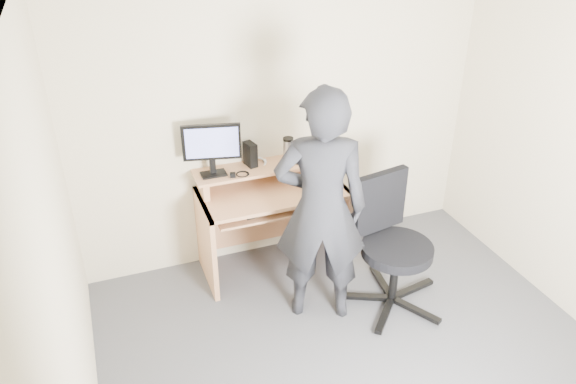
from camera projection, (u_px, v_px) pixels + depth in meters
ground at (371, 379)px, 3.82m from camera, size 3.50×3.50×0.00m
back_wall at (283, 117)px, 4.64m from camera, size 3.50×0.02×2.50m
desk at (270, 207)px, 4.74m from camera, size 1.20×0.60×0.91m
monitor at (212, 145)px, 4.35m from camera, size 0.45×0.13×0.43m
external_drive at (250, 154)px, 4.58m from camera, size 0.10×0.14×0.20m
travel_mug at (288, 151)px, 4.64m from camera, size 0.09×0.09×0.19m
smartphone at (298, 161)px, 4.69m from camera, size 0.07×0.13×0.01m
charger at (233, 175)px, 4.43m from camera, size 0.05×0.05×0.03m
headphones at (257, 163)px, 4.65m from camera, size 0.17×0.17×0.06m
keyboard at (268, 206)px, 4.52m from camera, size 0.48×0.24×0.03m
mouse at (308, 189)px, 4.57m from camera, size 0.10×0.07×0.04m
office_chair at (391, 239)px, 4.29m from camera, size 0.82×0.81×1.04m
person at (321, 209)px, 3.99m from camera, size 0.78×0.65×1.84m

